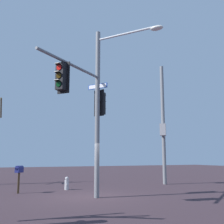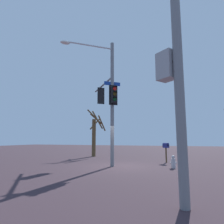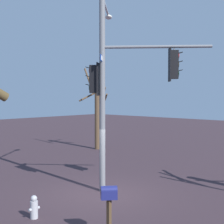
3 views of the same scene
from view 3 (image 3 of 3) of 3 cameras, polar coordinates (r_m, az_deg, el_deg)
ground_plane at (r=13.61m, az=-1.94°, el=-13.60°), size 80.00×80.00×0.00m
main_signal_pole_assembly at (r=13.65m, az=0.84°, el=6.49°), size 3.26×5.62×8.10m
fire_hydrant at (r=11.29m, az=-12.95°, el=-15.34°), size 0.38×0.24×0.73m
mailbox at (r=9.45m, az=-0.51°, el=-14.04°), size 0.49×0.47×1.41m
bare_tree_behind_pole at (r=24.18m, az=-2.54°, el=0.28°), size 2.00×1.95×5.78m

